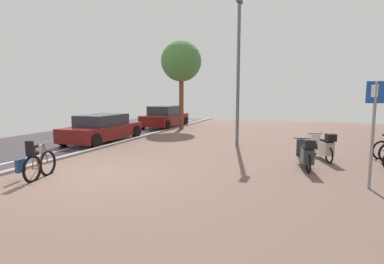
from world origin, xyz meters
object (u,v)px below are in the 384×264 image
(street_tree, at_px, (181,62))
(scooter_near, at_px, (306,154))
(parking_sign, at_px, (374,123))
(lamp_post, at_px, (238,66))
(bicycle_foreground, at_px, (38,164))
(parked_car_far, at_px, (165,117))
(scooter_mid, at_px, (324,147))
(parked_car_near, at_px, (103,129))

(street_tree, bearing_deg, scooter_near, -49.52)
(parking_sign, height_order, lamp_post, lamp_post)
(bicycle_foreground, bearing_deg, street_tree, 93.64)
(parked_car_far, bearing_deg, bicycle_foreground, -80.26)
(parking_sign, bearing_deg, lamp_post, 128.76)
(scooter_mid, bearing_deg, scooter_near, -111.27)
(parked_car_far, xyz_separation_m, street_tree, (1.43, -0.63, 3.57))
(parked_car_far, bearing_deg, street_tree, -23.80)
(scooter_near, distance_m, parked_car_far, 12.92)
(parked_car_near, relative_size, street_tree, 0.78)
(bicycle_foreground, distance_m, scooter_mid, 8.85)
(scooter_mid, distance_m, parking_sign, 3.37)
(parking_sign, xyz_separation_m, street_tree, (-8.86, 10.29, 2.71))
(scooter_mid, xyz_separation_m, parked_car_far, (-9.48, 7.85, 0.24))
(parked_car_far, relative_size, street_tree, 0.76)
(scooter_mid, relative_size, lamp_post, 0.28)
(scooter_near, xyz_separation_m, lamp_post, (-2.81, 3.69, 2.99))
(scooter_mid, relative_size, parking_sign, 0.69)
(parked_car_far, bearing_deg, scooter_mid, -39.61)
(lamp_post, bearing_deg, bicycle_foreground, -118.24)
(scooter_near, xyz_separation_m, street_tree, (-7.46, 8.74, 3.82))
(parked_car_far, relative_size, lamp_post, 0.68)
(bicycle_foreground, bearing_deg, scooter_mid, 34.71)
(bicycle_foreground, relative_size, scooter_mid, 0.78)
(bicycle_foreground, distance_m, scooter_near, 7.55)
(scooter_mid, distance_m, parked_car_near, 9.66)
(scooter_mid, height_order, lamp_post, lamp_post)
(scooter_mid, height_order, parked_car_near, parked_car_near)
(bicycle_foreground, height_order, parking_sign, parking_sign)
(scooter_near, bearing_deg, lamp_post, 127.32)
(scooter_mid, bearing_deg, lamp_post, 147.52)
(parked_car_near, height_order, lamp_post, lamp_post)
(scooter_mid, relative_size, parked_car_near, 0.40)
(parked_car_near, height_order, parking_sign, parking_sign)
(parking_sign, relative_size, street_tree, 0.45)
(parked_car_near, distance_m, lamp_post, 6.91)
(parked_car_far, distance_m, lamp_post, 8.76)
(parked_car_far, bearing_deg, scooter_near, -46.50)
(scooter_near, distance_m, parking_sign, 2.37)
(parking_sign, height_order, street_tree, street_tree)
(parked_car_near, bearing_deg, parking_sign, -21.40)
(bicycle_foreground, xyz_separation_m, parked_car_far, (-2.21, 12.89, 0.30))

